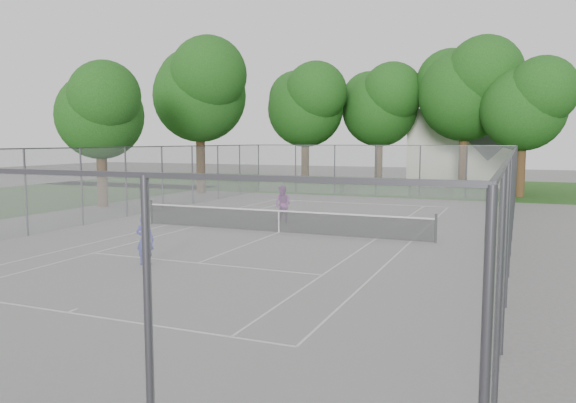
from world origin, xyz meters
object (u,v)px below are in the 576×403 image
at_px(woman_player, 283,204).
at_px(house, 464,135).
at_px(tennis_net, 279,220).
at_px(girl_player, 145,240).

bearing_deg(woman_player, house, 91.68).
relative_size(tennis_net, house, 1.20).
distance_m(tennis_net, woman_player, 2.90).
height_order(girl_player, woman_player, woman_player).
height_order(tennis_net, woman_player, woman_player).
height_order(house, girl_player, house).
xyz_separation_m(tennis_net, woman_player, (-0.97, 2.71, 0.35)).
bearing_deg(girl_player, tennis_net, -114.15).
distance_m(girl_player, woman_player, 9.91).
bearing_deg(house, woman_player, -102.08).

